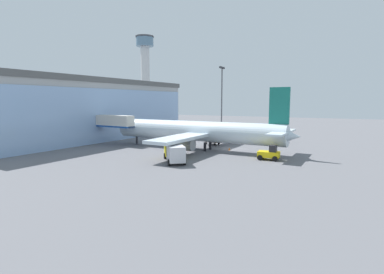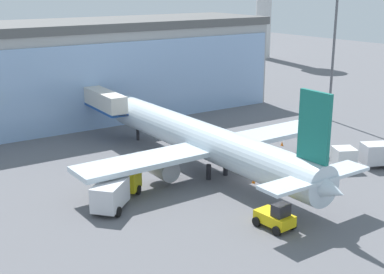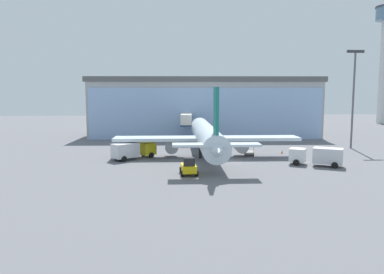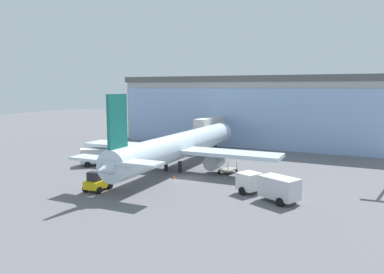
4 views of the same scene
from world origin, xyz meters
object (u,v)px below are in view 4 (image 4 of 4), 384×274
object	(u,v)px
jet_bridge	(214,124)
fuel_truck	(269,186)
safety_cone_wingtip	(274,173)
catering_truck	(103,156)
baggage_cart	(228,170)
pushback_tug	(97,182)
airplane	(179,146)
safety_cone_nose	(174,177)

from	to	relation	value
jet_bridge	fuel_truck	xyz separation A→B (m)	(16.99, -29.61, -3.22)
safety_cone_wingtip	fuel_truck	bearing A→B (deg)	-82.11
catering_truck	baggage_cart	distance (m)	19.44
catering_truck	pushback_tug	distance (m)	14.56
airplane	baggage_cart	world-z (taller)	airplane
airplane	fuel_truck	xyz separation A→B (m)	(15.04, -9.61, -1.92)
baggage_cart	pushback_tug	world-z (taller)	pushback_tug
jet_bridge	safety_cone_wingtip	xyz separation A→B (m)	(15.43, -18.31, -4.41)
fuel_truck	baggage_cart	xyz separation A→B (m)	(-7.70, 9.81, -0.97)
jet_bridge	airplane	distance (m)	20.13
jet_bridge	safety_cone_wingtip	size ratio (longest dim) A/B	23.30
jet_bridge	safety_cone_nose	size ratio (longest dim) A/B	23.30
catering_truck	fuel_truck	size ratio (longest dim) A/B	0.95
jet_bridge	safety_cone_nose	xyz separation A→B (m)	(3.73, -25.56, -4.41)
fuel_truck	baggage_cart	size ratio (longest dim) A/B	2.41
jet_bridge	safety_cone_wingtip	world-z (taller)	jet_bridge
airplane	catering_truck	xyz separation A→B (m)	(-11.95, -2.02, -1.92)
jet_bridge	pushback_tug	bearing A→B (deg)	-178.25
airplane	catering_truck	world-z (taller)	airplane
catering_truck	safety_cone_wingtip	bearing A→B (deg)	-30.65
safety_cone_nose	safety_cone_wingtip	size ratio (longest dim) A/B	1.00
pushback_tug	baggage_cart	bearing A→B (deg)	-39.74
jet_bridge	airplane	bearing A→B (deg)	-169.43
safety_cone_nose	fuel_truck	bearing A→B (deg)	-16.97
pushback_tug	airplane	bearing A→B (deg)	-17.03
fuel_truck	safety_cone_nose	size ratio (longest dim) A/B	13.58
safety_cone_nose	airplane	bearing A→B (deg)	107.73
airplane	safety_cone_wingtip	distance (m)	13.93
pushback_tug	safety_cone_wingtip	size ratio (longest dim) A/B	5.91
jet_bridge	fuel_truck	distance (m)	34.29
safety_cone_wingtip	pushback_tug	bearing A→B (deg)	-137.66
catering_truck	airplane	bearing A→B (deg)	-29.33
airplane	pushback_tug	world-z (taller)	airplane
safety_cone_nose	safety_cone_wingtip	distance (m)	13.76
jet_bridge	baggage_cart	xyz separation A→B (m)	(9.29, -19.80, -4.18)
fuel_truck	baggage_cart	world-z (taller)	fuel_truck
baggage_cart	pushback_tug	distance (m)	18.21
catering_truck	baggage_cart	size ratio (longest dim) A/B	2.28
catering_truck	baggage_cart	xyz separation A→B (m)	(19.29, 2.22, -0.97)
jet_bridge	pushback_tug	distance (m)	34.39
jet_bridge	fuel_truck	world-z (taller)	jet_bridge
jet_bridge	safety_cone_wingtip	distance (m)	24.35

